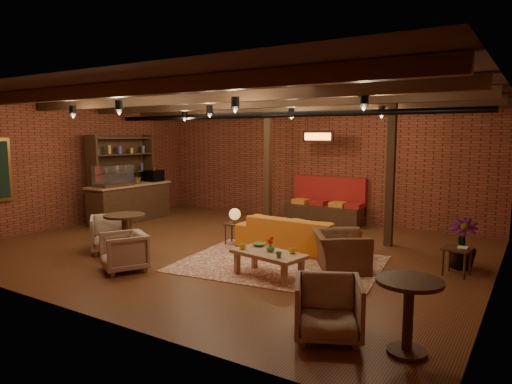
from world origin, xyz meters
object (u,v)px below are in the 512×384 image
Objects in this scene: side_table_lamp at (235,217)px; armchair_right at (341,245)px; armchair_b at (124,250)px; round_table_right at (409,304)px; armchair_a at (111,232)px; plant_tall at (465,194)px; sofa at (297,234)px; side_table_book at (457,250)px; round_table_left at (125,228)px; armchair_far at (328,305)px; coffee_table at (268,255)px.

side_table_lamp is 0.77× the size of armchair_right.
round_table_right is (5.04, -0.50, 0.19)m from armchair_b.
armchair_a is 6.43m from round_table_right.
plant_tall is (4.50, 0.67, 0.74)m from side_table_lamp.
sofa is at bearing 8.90° from side_table_lamp.
armchair_a is at bearing 168.37° from round_table_right.
armchair_a reaches higher than side_table_book.
sofa is 2.96× the size of round_table_left.
armchair_b is 0.94× the size of armchair_far.
armchair_b is at bearing -156.12° from coffee_table.
side_table_lamp is 4.86m from armchair_far.
side_table_book is 1.03m from plant_tall.
armchair_right is at bearing 19.36° from round_table_left.
armchair_a is (-1.80, -1.86, -0.19)m from side_table_lamp.
armchair_far reaches higher than armchair_b.
armchair_far reaches higher than coffee_table.
armchair_b is at bearing -146.50° from plant_tall.
side_table_book is at bearing 58.27° from armchair_b.
round_table_right is 0.92m from armchair_far.
coffee_table is at bearing -139.51° from plant_tall.
round_table_left is at bearing -155.48° from plant_tall.
armchair_b is 5.07m from round_table_right.
armchair_far reaches higher than side_table_book.
side_table_book is (6.30, 2.04, 0.03)m from armchair_a.
armchair_right reaches higher than round_table_right.
coffee_table is at bearing 6.35° from round_table_left.
armchair_a is 4.67m from armchair_right.
round_table_left reaches higher than coffee_table.
armchair_right reaches higher than coffee_table.
side_table_book is (2.69, 1.79, 0.06)m from coffee_table.
round_table_left is at bearing -159.70° from side_table_book.
coffee_table is at bearing -41.82° from side_table_lamp.
armchair_far is (4.89, -1.29, -0.17)m from round_table_left.
armchair_far is at bearing 20.74° from armchair_b.
round_table_right reaches higher than side_table_book.
armchair_right reaches higher than side_table_book.
side_table_lamp is 0.96× the size of armchair_a.
round_table_left is at bearing 165.87° from armchair_b.
round_table_right reaches higher than side_table_lamp.
coffee_table is at bearing -46.38° from armchair_a.
armchair_right reaches higher than armchair_a.
side_table_lamp reaches higher than sofa.
armchair_right is 2.84m from armchair_far.
round_table_left is 0.54m from armchair_a.
round_table_left is (-2.69, -2.18, 0.20)m from sofa.
armchair_b is at bearing 146.05° from armchair_far.
side_table_lamp reaches higher than coffee_table.
plant_tall reaches higher than round_table_left.
armchair_far is (0.92, -2.69, -0.06)m from armchair_right.
armchair_far is at bearing -174.10° from round_table_right.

